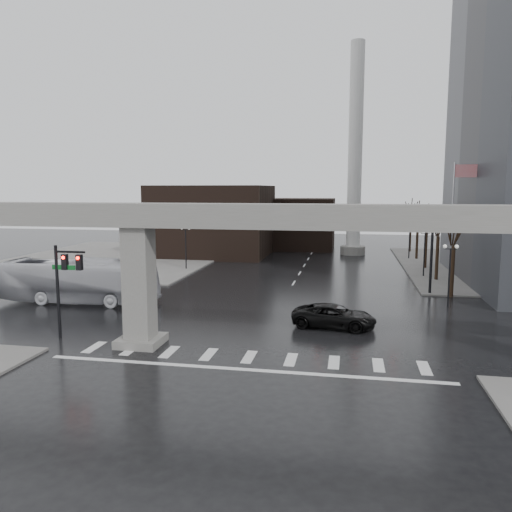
% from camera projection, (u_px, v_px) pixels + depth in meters
% --- Properties ---
extents(ground, '(160.00, 160.00, 0.00)m').
position_uv_depth(ground, '(252.00, 351.00, 29.47)').
color(ground, black).
rests_on(ground, ground).
extents(sidewalk_nw, '(28.00, 36.00, 0.15)m').
position_uv_depth(sidewalk_nw, '(119.00, 257.00, 69.28)').
color(sidewalk_nw, slate).
rests_on(sidewalk_nw, ground).
extents(elevated_guideway, '(48.00, 2.60, 8.70)m').
position_uv_depth(elevated_guideway, '(274.00, 236.00, 28.32)').
color(elevated_guideway, gray).
rests_on(elevated_guideway, ground).
extents(building_far_left, '(16.00, 14.00, 10.00)m').
position_uv_depth(building_far_left, '(213.00, 220.00, 72.27)').
color(building_far_left, black).
rests_on(building_far_left, ground).
extents(building_far_mid, '(10.00, 10.00, 8.00)m').
position_uv_depth(building_far_mid, '(302.00, 224.00, 79.94)').
color(building_far_mid, black).
rests_on(building_far_mid, ground).
extents(smokestack, '(3.60, 3.60, 30.00)m').
position_uv_depth(smokestack, '(355.00, 162.00, 71.39)').
color(smokestack, silver).
rests_on(smokestack, ground).
extents(signal_mast_arm, '(12.12, 0.43, 8.00)m').
position_uv_depth(signal_mast_arm, '(389.00, 230.00, 45.35)').
color(signal_mast_arm, black).
rests_on(signal_mast_arm, ground).
extents(signal_left_pole, '(2.30, 0.30, 6.00)m').
position_uv_depth(signal_left_pole, '(65.00, 276.00, 31.65)').
color(signal_left_pole, black).
rests_on(signal_left_pole, ground).
extents(flagpole_assembly, '(2.06, 0.12, 12.00)m').
position_uv_depth(flagpole_assembly, '(456.00, 210.00, 47.09)').
color(flagpole_assembly, silver).
rests_on(flagpole_assembly, ground).
extents(lamp_right_0, '(1.22, 0.32, 5.11)m').
position_uv_depth(lamp_right_0, '(450.00, 265.00, 40.17)').
color(lamp_right_0, black).
rests_on(lamp_right_0, ground).
extents(lamp_right_1, '(1.22, 0.32, 5.11)m').
position_uv_depth(lamp_right_1, '(425.00, 245.00, 53.80)').
color(lamp_right_1, black).
rests_on(lamp_right_1, ground).
extents(lamp_right_2, '(1.22, 0.32, 5.11)m').
position_uv_depth(lamp_right_2, '(410.00, 234.00, 67.44)').
color(lamp_right_2, black).
rests_on(lamp_right_2, ground).
extents(lamp_left_0, '(1.22, 0.32, 5.11)m').
position_uv_depth(lamp_left_0, '(136.00, 256.00, 45.11)').
color(lamp_left_0, black).
rests_on(lamp_left_0, ground).
extents(lamp_left_1, '(1.22, 0.32, 5.11)m').
position_uv_depth(lamp_left_1, '(186.00, 241.00, 58.75)').
color(lamp_left_1, black).
rests_on(lamp_left_1, ground).
extents(lamp_left_2, '(1.22, 0.32, 5.11)m').
position_uv_depth(lamp_left_2, '(217.00, 231.00, 72.38)').
color(lamp_left_2, black).
rests_on(lamp_left_2, ground).
extents(tree_right_0, '(1.09, 1.58, 7.50)m').
position_uv_depth(tree_right_0, '(453.00, 266.00, 43.98)').
color(tree_right_0, black).
rests_on(tree_right_0, ground).
extents(tree_right_1, '(1.09, 1.61, 7.67)m').
position_uv_depth(tree_right_1, '(438.00, 254.00, 51.76)').
color(tree_right_1, black).
rests_on(tree_right_1, ground).
extents(tree_right_2, '(1.10, 1.63, 7.85)m').
position_uv_depth(tree_right_2, '(426.00, 245.00, 59.55)').
color(tree_right_2, black).
rests_on(tree_right_2, ground).
extents(tree_right_3, '(1.11, 1.66, 8.02)m').
position_uv_depth(tree_right_3, '(417.00, 238.00, 67.33)').
color(tree_right_3, black).
rests_on(tree_right_3, ground).
extents(tree_right_4, '(1.12, 1.69, 8.19)m').
position_uv_depth(tree_right_4, '(411.00, 232.00, 75.11)').
color(tree_right_4, black).
rests_on(tree_right_4, ground).
extents(pickup_truck, '(6.04, 3.38, 1.59)m').
position_uv_depth(pickup_truck, '(334.00, 316.00, 34.50)').
color(pickup_truck, black).
rests_on(pickup_truck, ground).
extents(city_bus, '(13.38, 3.28, 3.72)m').
position_uv_depth(city_bus, '(79.00, 281.00, 41.82)').
color(city_bus, silver).
rests_on(city_bus, ground).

